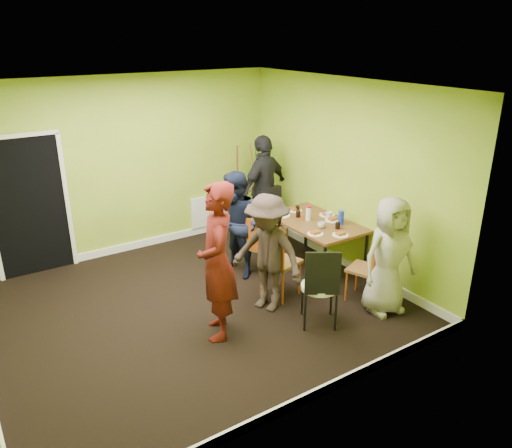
{
  "coord_description": "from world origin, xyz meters",
  "views": [
    {
      "loc": [
        -2.47,
        -5.23,
        3.39
      ],
      "look_at": [
        0.95,
        0.0,
        0.96
      ],
      "focal_mm": 35.0,
      "sensor_mm": 36.0,
      "label": 1
    }
  ],
  "objects_px": {
    "person_left_far": "(237,225)",
    "person_back_end": "(264,189)",
    "thermos": "(308,214)",
    "orange_bottle": "(302,217)",
    "chair_back_end": "(270,204)",
    "easel": "(250,189)",
    "chair_left_near": "(277,257)",
    "chair_bentwood": "(321,284)",
    "dining_table": "(315,225)",
    "chair_left_far": "(258,243)",
    "person_front_end": "(389,256)",
    "chair_front_end": "(370,264)",
    "person_standing": "(217,262)",
    "blue_bottle": "(341,218)",
    "person_left_near": "(267,253)"
  },
  "relations": [
    {
      "from": "person_left_far",
      "to": "person_back_end",
      "type": "relative_size",
      "value": 0.86
    },
    {
      "from": "thermos",
      "to": "orange_bottle",
      "type": "height_order",
      "value": "thermos"
    },
    {
      "from": "chair_back_end",
      "to": "person_back_end",
      "type": "height_order",
      "value": "person_back_end"
    },
    {
      "from": "easel",
      "to": "orange_bottle",
      "type": "distance_m",
      "value": 1.59
    },
    {
      "from": "chair_left_near",
      "to": "chair_bentwood",
      "type": "bearing_deg",
      "value": -14.24
    },
    {
      "from": "dining_table",
      "to": "easel",
      "type": "relative_size",
      "value": 0.91
    },
    {
      "from": "dining_table",
      "to": "chair_left_far",
      "type": "height_order",
      "value": "chair_left_far"
    },
    {
      "from": "chair_left_near",
      "to": "thermos",
      "type": "bearing_deg",
      "value": 103.26
    },
    {
      "from": "chair_left_near",
      "to": "easel",
      "type": "relative_size",
      "value": 0.65
    },
    {
      "from": "thermos",
      "to": "person_front_end",
      "type": "bearing_deg",
      "value": -89.2
    },
    {
      "from": "chair_front_end",
      "to": "easel",
      "type": "relative_size",
      "value": 0.58
    },
    {
      "from": "thermos",
      "to": "person_standing",
      "type": "distance_m",
      "value": 2.21
    },
    {
      "from": "orange_bottle",
      "to": "person_back_end",
      "type": "relative_size",
      "value": 0.05
    },
    {
      "from": "chair_left_far",
      "to": "chair_back_end",
      "type": "relative_size",
      "value": 0.92
    },
    {
      "from": "person_standing",
      "to": "person_front_end",
      "type": "bearing_deg",
      "value": 95.52
    },
    {
      "from": "dining_table",
      "to": "orange_bottle",
      "type": "relative_size",
      "value": 17.54
    },
    {
      "from": "blue_bottle",
      "to": "orange_bottle",
      "type": "bearing_deg",
      "value": 129.27
    },
    {
      "from": "chair_bentwood",
      "to": "orange_bottle",
      "type": "height_order",
      "value": "chair_bentwood"
    },
    {
      "from": "easel",
      "to": "person_left_far",
      "type": "distance_m",
      "value": 1.69
    },
    {
      "from": "easel",
      "to": "thermos",
      "type": "height_order",
      "value": "easel"
    },
    {
      "from": "easel",
      "to": "person_standing",
      "type": "relative_size",
      "value": 0.87
    },
    {
      "from": "chair_left_far",
      "to": "chair_bentwood",
      "type": "xyz_separation_m",
      "value": [
        -0.14,
        -1.57,
        0.08
      ]
    },
    {
      "from": "chair_back_end",
      "to": "chair_front_end",
      "type": "relative_size",
      "value": 1.03
    },
    {
      "from": "chair_back_end",
      "to": "orange_bottle",
      "type": "height_order",
      "value": "chair_back_end"
    },
    {
      "from": "person_front_end",
      "to": "person_back_end",
      "type": "bearing_deg",
      "value": 96.88
    },
    {
      "from": "person_left_near",
      "to": "person_front_end",
      "type": "xyz_separation_m",
      "value": [
        1.24,
        -0.88,
        -0.01
      ]
    },
    {
      "from": "easel",
      "to": "person_front_end",
      "type": "distance_m",
      "value": 3.22
    },
    {
      "from": "orange_bottle",
      "to": "person_back_end",
      "type": "distance_m",
      "value": 1.18
    },
    {
      "from": "person_back_end",
      "to": "person_front_end",
      "type": "xyz_separation_m",
      "value": [
        -0.01,
        -2.8,
        -0.14
      ]
    },
    {
      "from": "chair_bentwood",
      "to": "chair_front_end",
      "type": "bearing_deg",
      "value": 39.95
    },
    {
      "from": "dining_table",
      "to": "person_back_end",
      "type": "distance_m",
      "value": 1.33
    },
    {
      "from": "dining_table",
      "to": "orange_bottle",
      "type": "xyz_separation_m",
      "value": [
        -0.14,
        0.15,
        0.1
      ]
    },
    {
      "from": "chair_back_end",
      "to": "person_left_far",
      "type": "bearing_deg",
      "value": 43.85
    },
    {
      "from": "dining_table",
      "to": "person_left_near",
      "type": "relative_size",
      "value": 0.97
    },
    {
      "from": "person_standing",
      "to": "person_left_near",
      "type": "relative_size",
      "value": 1.21
    },
    {
      "from": "person_standing",
      "to": "person_back_end",
      "type": "xyz_separation_m",
      "value": [
        2.06,
        2.1,
        -0.03
      ]
    },
    {
      "from": "chair_left_far",
      "to": "chair_left_near",
      "type": "relative_size",
      "value": 0.84
    },
    {
      "from": "chair_left_far",
      "to": "person_left_far",
      "type": "relative_size",
      "value": 0.57
    },
    {
      "from": "dining_table",
      "to": "thermos",
      "type": "xyz_separation_m",
      "value": [
        -0.06,
        0.09,
        0.15
      ]
    },
    {
      "from": "easel",
      "to": "thermos",
      "type": "relative_size",
      "value": 8.27
    },
    {
      "from": "person_back_end",
      "to": "person_front_end",
      "type": "height_order",
      "value": "person_back_end"
    },
    {
      "from": "person_front_end",
      "to": "chair_bentwood",
      "type": "bearing_deg",
      "value": 176.73
    },
    {
      "from": "chair_back_end",
      "to": "easel",
      "type": "height_order",
      "value": "easel"
    },
    {
      "from": "chair_front_end",
      "to": "orange_bottle",
      "type": "relative_size",
      "value": 11.15
    },
    {
      "from": "chair_left_near",
      "to": "person_front_end",
      "type": "distance_m",
      "value": 1.44
    },
    {
      "from": "orange_bottle",
      "to": "chair_bentwood",
      "type": "bearing_deg",
      "value": -120.34
    },
    {
      "from": "chair_left_far",
      "to": "person_back_end",
      "type": "height_order",
      "value": "person_back_end"
    },
    {
      "from": "chair_front_end",
      "to": "person_left_far",
      "type": "relative_size",
      "value": 0.61
    },
    {
      "from": "person_back_end",
      "to": "chair_back_end",
      "type": "bearing_deg",
      "value": 75.46
    },
    {
      "from": "chair_front_end",
      "to": "easel",
      "type": "bearing_deg",
      "value": 68.2
    }
  ]
}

